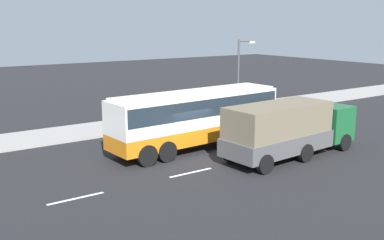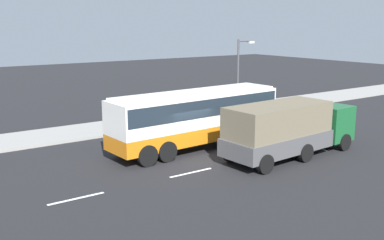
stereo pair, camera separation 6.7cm
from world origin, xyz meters
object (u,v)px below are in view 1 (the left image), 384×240
coach_bus (197,113)px  cargo_truck (289,127)px  pedestrian_near_curb (223,104)px  street_lamp (240,71)px

coach_bus → cargo_truck: coach_bus is taller
pedestrian_near_curb → street_lamp: size_ratio=0.29×
cargo_truck → street_lamp: size_ratio=1.47×
cargo_truck → coach_bus: bearing=122.2°
coach_bus → pedestrian_near_curb: size_ratio=6.54×
cargo_truck → street_lamp: 11.27m
cargo_truck → pedestrian_near_curb: size_ratio=5.17×
cargo_truck → pedestrian_near_curb: cargo_truck is taller
cargo_truck → pedestrian_near_curb: 10.65m
coach_bus → cargo_truck: 5.21m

